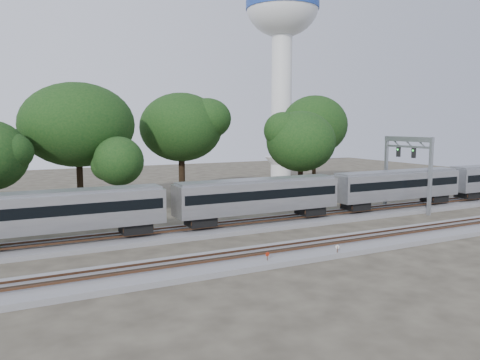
# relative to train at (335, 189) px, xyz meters

# --- Properties ---
(ground) EXTENTS (160.00, 160.00, 0.00)m
(ground) POSITION_rel_train_xyz_m (-16.19, -6.00, -3.15)
(ground) COLOR #383328
(ground) RESTS_ON ground
(track_far) EXTENTS (160.00, 5.00, 0.73)m
(track_far) POSITION_rel_train_xyz_m (-16.19, -0.00, -2.95)
(track_far) COLOR slate
(track_far) RESTS_ON ground
(track_near) EXTENTS (160.00, 5.00, 0.73)m
(track_near) POSITION_rel_train_xyz_m (-16.19, -10.00, -2.95)
(track_near) COLOR slate
(track_near) RESTS_ON ground
(train) EXTENTS (107.02, 3.05, 4.50)m
(train) POSITION_rel_train_xyz_m (0.00, 0.00, 0.00)
(train) COLOR silver
(train) RESTS_ON ground
(switch_stand_red) EXTENTS (0.32, 0.09, 1.00)m
(switch_stand_red) POSITION_rel_train_xyz_m (-15.08, -11.62, -2.51)
(switch_stand_red) COLOR #512D19
(switch_stand_red) RESTS_ON ground
(switch_stand_white) EXTENTS (0.32, 0.08, 1.00)m
(switch_stand_white) POSITION_rel_train_xyz_m (-9.30, -12.21, -2.51)
(switch_stand_white) COLOR #512D19
(switch_stand_white) RESTS_ON ground
(switch_lever) EXTENTS (0.53, 0.35, 0.30)m
(switch_lever) POSITION_rel_train_xyz_m (-11.09, -11.46, -3.00)
(switch_lever) COLOR #512D19
(switch_lever) RESTS_ON ground
(water_tower) EXTENTS (13.72, 13.72, 37.97)m
(water_tower) POSITION_rel_train_xyz_m (16.47, 37.51, 24.98)
(water_tower) COLOR silver
(water_tower) RESTS_ON ground
(signal_gantry) EXTENTS (0.60, 7.12, 8.66)m
(signal_gantry) POSITION_rel_train_xyz_m (10.48, 0.00, 3.16)
(signal_gantry) COLOR gray
(signal_gantry) RESTS_ON ground
(tree_3) EXTENTS (10.17, 10.17, 14.35)m
(tree_3) POSITION_rel_train_xyz_m (-23.91, 15.54, 6.85)
(tree_3) COLOR black
(tree_3) RESTS_ON ground
(tree_4) EXTENTS (6.33, 6.33, 8.92)m
(tree_4) POSITION_rel_train_xyz_m (-20.73, 9.79, 3.04)
(tree_4) COLOR black
(tree_4) RESTS_ON ground
(tree_5) EXTENTS (9.86, 9.86, 13.90)m
(tree_5) POSITION_rel_train_xyz_m (-10.28, 19.48, 6.54)
(tree_5) COLOR black
(tree_5) RESTS_ON ground
(tree_6) EXTENTS (8.05, 8.05, 11.34)m
(tree_6) POSITION_rel_train_xyz_m (2.43, 10.09, 4.74)
(tree_6) COLOR black
(tree_6) RESTS_ON ground
(tree_7) EXTENTS (10.14, 10.14, 14.29)m
(tree_7) POSITION_rel_train_xyz_m (12.53, 21.15, 6.81)
(tree_7) COLOR black
(tree_7) RESTS_ON ground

